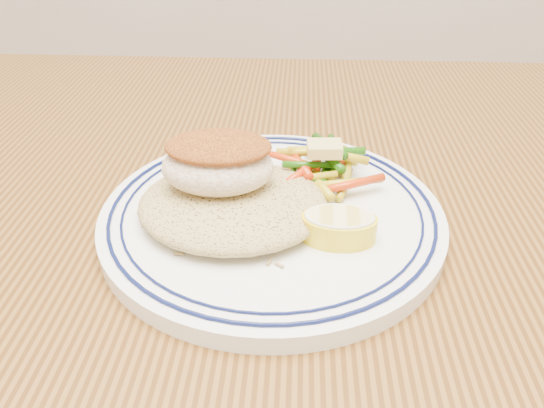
{
  "coord_description": "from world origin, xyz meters",
  "views": [
    {
      "loc": [
        0.01,
        -0.35,
        1.01
      ],
      "look_at": [
        -0.01,
        0.01,
        0.77
      ],
      "focal_mm": 35.0,
      "sensor_mm": 36.0,
      "label": 1
    }
  ],
  "objects": [
    {
      "name": "lemon_wedge",
      "position": [
        0.04,
        -0.03,
        0.78
      ],
      "size": [
        0.06,
        0.05,
        0.02
      ],
      "color": "yellow",
      "rests_on": "plate"
    },
    {
      "name": "vegetable_pile",
      "position": [
        0.03,
        0.06,
        0.78
      ],
      "size": [
        0.11,
        0.11,
        0.03
      ],
      "color": "#B8A013",
      "rests_on": "plate"
    },
    {
      "name": "rice_pilaf",
      "position": [
        -0.04,
        -0.0,
        0.78
      ],
      "size": [
        0.15,
        0.13,
        0.03
      ],
      "primitive_type": "ellipsoid",
      "color": "#A38B51",
      "rests_on": "plate"
    },
    {
      "name": "dining_table",
      "position": [
        0.0,
        0.0,
        0.65
      ],
      "size": [
        1.5,
        0.9,
        0.75
      ],
      "color": "#4D2C0F",
      "rests_on": "ground"
    },
    {
      "name": "plate",
      "position": [
        -0.01,
        0.01,
        0.76
      ],
      "size": [
        0.28,
        0.28,
        0.02
      ],
      "color": "white",
      "rests_on": "dining_table"
    },
    {
      "name": "butter_pat",
      "position": [
        0.03,
        0.05,
        0.8
      ],
      "size": [
        0.03,
        0.02,
        0.01
      ],
      "primitive_type": "cube",
      "rotation": [
        0.0,
        0.0,
        0.05
      ],
      "color": "#D7C269",
      "rests_on": "vegetable_pile"
    },
    {
      "name": "fish_fillet",
      "position": [
        -0.05,
        0.01,
        0.81
      ],
      "size": [
        0.09,
        0.06,
        0.04
      ],
      "color": "beige",
      "rests_on": "rice_pilaf"
    }
  ]
}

